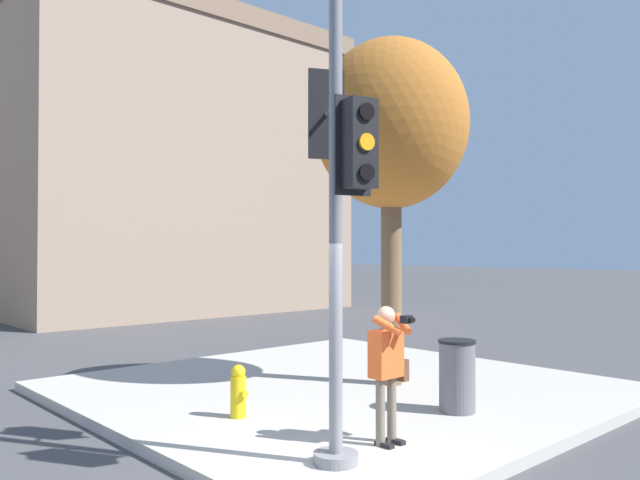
% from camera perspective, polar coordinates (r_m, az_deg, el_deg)
% --- Properties ---
extents(sidewalk_corner, '(8.00, 8.00, 0.16)m').
position_cam_1_polar(sidewalk_corner, '(10.85, 1.94, -13.49)').
color(sidewalk_corner, '#ADA89E').
rests_on(sidewalk_corner, ground_plane).
extents(traffic_signal_pole, '(0.71, 1.25, 5.15)m').
position_cam_1_polar(traffic_signal_pole, '(6.71, 1.66, 4.47)').
color(traffic_signal_pole, slate).
rests_on(traffic_signal_pole, sidewalk_corner).
extents(person_photographer, '(0.58, 0.54, 1.62)m').
position_cam_1_polar(person_photographer, '(7.51, 6.21, -10.99)').
color(person_photographer, black).
rests_on(person_photographer, sidewalk_corner).
extents(street_tree, '(2.65, 2.65, 5.91)m').
position_cam_1_polar(street_tree, '(10.95, 6.51, 10.22)').
color(street_tree, brown).
rests_on(street_tree, sidewalk_corner).
extents(fire_hydrant, '(0.21, 0.27, 0.71)m').
position_cam_1_polar(fire_hydrant, '(8.80, -7.47, -13.56)').
color(fire_hydrant, yellow).
rests_on(fire_hydrant, sidewalk_corner).
extents(trash_bin, '(0.53, 0.53, 1.01)m').
position_cam_1_polar(trash_bin, '(9.19, 12.43, -12.02)').
color(trash_bin, '#5B5B60').
rests_on(trash_bin, sidewalk_corner).
extents(building_right, '(13.40, 10.34, 11.80)m').
position_cam_1_polar(building_right, '(27.71, -14.55, 6.24)').
color(building_right, gray).
rests_on(building_right, ground_plane).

